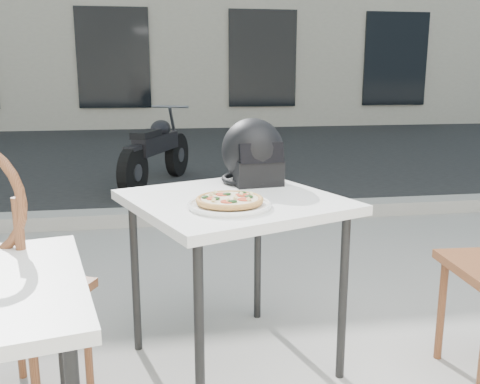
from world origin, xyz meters
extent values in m
cube|color=black|center=(0.00, 7.00, 0.00)|extent=(30.00, 8.00, 0.00)
cube|color=gray|center=(0.00, 3.00, 0.06)|extent=(30.00, 0.25, 0.12)
cube|color=black|center=(-1.70, 10.98, 1.60)|extent=(1.60, 0.08, 2.20)
cube|color=black|center=(1.70, 10.98, 1.60)|extent=(1.60, 0.08, 2.20)
cube|color=black|center=(5.00, 10.98, 1.60)|extent=(1.60, 0.08, 2.20)
cube|color=white|center=(-0.55, 0.60, 0.76)|extent=(1.06, 1.06, 0.04)
cylinder|color=black|center=(-0.74, 0.16, 0.37)|extent=(0.05, 0.05, 0.74)
cylinder|color=black|center=(-0.11, 0.40, 0.37)|extent=(0.05, 0.05, 0.74)
cylinder|color=black|center=(-0.99, 0.79, 0.37)|extent=(0.05, 0.05, 0.74)
cylinder|color=black|center=(-0.36, 1.04, 0.37)|extent=(0.05, 0.05, 0.74)
cylinder|color=white|center=(-0.59, 0.42, 0.79)|extent=(0.42, 0.42, 0.01)
torus|color=white|center=(-0.59, 0.42, 0.79)|extent=(0.44, 0.44, 0.02)
cylinder|color=tan|center=(-0.59, 0.42, 0.81)|extent=(0.35, 0.35, 0.01)
torus|color=tan|center=(-0.59, 0.42, 0.81)|extent=(0.36, 0.36, 0.02)
cylinder|color=#AE2613|center=(-0.59, 0.42, 0.81)|extent=(0.31, 0.31, 0.00)
cylinder|color=beige|center=(-0.59, 0.42, 0.82)|extent=(0.30, 0.30, 0.00)
cylinder|color=red|center=(-0.54, 0.46, 0.82)|extent=(0.07, 0.07, 0.00)
cylinder|color=red|center=(-0.61, 0.49, 0.82)|extent=(0.07, 0.07, 0.00)
cylinder|color=red|center=(-0.66, 0.42, 0.82)|extent=(0.07, 0.07, 0.00)
cylinder|color=red|center=(-0.61, 0.36, 0.82)|extent=(0.07, 0.07, 0.00)
cylinder|color=red|center=(-0.54, 0.39, 0.82)|extent=(0.07, 0.07, 0.00)
ellipsoid|color=#173513|center=(-0.60, 0.48, 0.82)|extent=(0.05, 0.04, 0.01)
ellipsoid|color=#173513|center=(-0.65, 0.41, 0.82)|extent=(0.04, 0.05, 0.01)
ellipsoid|color=#173513|center=(-0.51, 0.42, 0.82)|extent=(0.04, 0.05, 0.01)
ellipsoid|color=#173513|center=(-0.59, 0.35, 0.82)|extent=(0.04, 0.04, 0.01)
ellipsoid|color=#173513|center=(-0.53, 0.49, 0.82)|extent=(0.05, 0.05, 0.01)
ellipsoid|color=#173513|center=(-0.69, 0.44, 0.82)|extent=(0.04, 0.04, 0.01)
cylinder|color=#F7E397|center=(-0.57, 0.40, 0.83)|extent=(0.02, 0.02, 0.02)
cylinder|color=#F7E397|center=(-0.66, 0.47, 0.83)|extent=(0.02, 0.02, 0.02)
cylinder|color=#F7E397|center=(-0.54, 0.46, 0.83)|extent=(0.02, 0.02, 0.02)
cylinder|color=#F7E397|center=(-0.64, 0.50, 0.83)|extent=(0.02, 0.02, 0.02)
cylinder|color=#F7E397|center=(-0.53, 0.37, 0.83)|extent=(0.02, 0.02, 0.02)
cylinder|color=#F7E397|center=(-0.66, 0.37, 0.83)|extent=(0.02, 0.02, 0.02)
cylinder|color=#F7E397|center=(-0.50, 0.45, 0.83)|extent=(0.02, 0.02, 0.02)
cylinder|color=#F7E397|center=(-0.61, 0.36, 0.83)|extent=(0.02, 0.02, 0.02)
ellipsoid|color=black|center=(-0.41, 0.90, 0.94)|extent=(0.34, 0.35, 0.31)
cube|color=black|center=(-0.40, 0.81, 0.84)|extent=(0.23, 0.14, 0.12)
torus|color=black|center=(-0.41, 0.90, 0.80)|extent=(0.34, 0.34, 0.03)
cube|color=black|center=(-0.39, 0.77, 0.94)|extent=(0.21, 0.07, 0.10)
cylinder|color=brown|center=(0.39, 0.48, 0.25)|extent=(0.04, 0.04, 0.49)
cylinder|color=black|center=(-1.23, 0.22, 0.35)|extent=(0.04, 0.04, 0.70)
cube|color=brown|center=(-1.40, 0.40, 0.47)|extent=(0.56, 0.56, 0.04)
cylinder|color=brown|center=(-1.18, 0.48, 0.23)|extent=(0.04, 0.04, 0.46)
cylinder|color=brown|center=(-1.48, 0.62, 0.23)|extent=(0.04, 0.04, 0.46)
cylinder|color=brown|center=(-1.32, 0.18, 0.23)|extent=(0.04, 0.04, 0.46)
cylinder|color=brown|center=(-1.33, 0.17, 0.69)|extent=(0.04, 0.04, 0.44)
cylinder|color=black|center=(-0.59, 5.18, 0.27)|extent=(0.32, 0.54, 0.54)
cylinder|color=slate|center=(-0.59, 5.18, 0.27)|extent=(0.19, 0.22, 0.18)
cylinder|color=black|center=(-1.11, 4.01, 0.27)|extent=(0.32, 0.54, 0.54)
cylinder|color=slate|center=(-1.11, 4.01, 0.27)|extent=(0.19, 0.22, 0.18)
cube|color=black|center=(-0.85, 4.59, 0.50)|extent=(0.53, 0.94, 0.20)
ellipsoid|color=black|center=(-0.79, 4.72, 0.65)|extent=(0.34, 0.43, 0.20)
cube|color=black|center=(-0.96, 4.35, 0.64)|extent=(0.35, 0.49, 0.07)
cylinder|color=slate|center=(-0.62, 5.11, 0.56)|extent=(0.15, 0.28, 0.65)
cylinder|color=slate|center=(-0.67, 5.01, 0.89)|extent=(0.44, 0.22, 0.03)
cube|color=black|center=(-1.10, 4.03, 0.53)|extent=(0.20, 0.23, 0.05)
camera|label=1|loc=(-0.88, -1.61, 1.31)|focal=40.00mm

